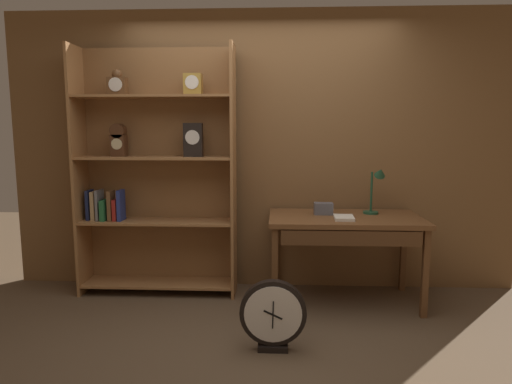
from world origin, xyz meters
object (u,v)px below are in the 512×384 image
at_px(bookshelf, 154,174).
at_px(round_clock_large, 273,315).
at_px(toolbox_small, 323,209).
at_px(open_repair_manual, 344,218).
at_px(desk_lamp, 376,187).
at_px(workbench, 345,226).

bearing_deg(bookshelf, round_clock_large, -45.15).
bearing_deg(round_clock_large, bookshelf, 134.85).
bearing_deg(toolbox_small, bookshelf, 175.70).
xyz_separation_m(bookshelf, open_repair_manual, (1.68, -0.32, -0.33)).
bearing_deg(desk_lamp, open_repair_manual, -142.79).
height_order(bookshelf, desk_lamp, bookshelf).
height_order(bookshelf, open_repair_manual, bookshelf).
distance_m(bookshelf, workbench, 1.78).
xyz_separation_m(workbench, open_repair_manual, (-0.03, -0.10, 0.10)).
xyz_separation_m(open_repair_manual, round_clock_large, (-0.58, -0.78, -0.53)).
xyz_separation_m(toolbox_small, open_repair_manual, (0.15, -0.21, -0.04)).
distance_m(desk_lamp, open_repair_manual, 0.45).
height_order(bookshelf, round_clock_large, bookshelf).
relative_size(workbench, round_clock_large, 2.62).
height_order(workbench, round_clock_large, workbench).
height_order(desk_lamp, open_repair_manual, desk_lamp).
bearing_deg(open_repair_manual, bookshelf, 172.16).
bearing_deg(toolbox_small, round_clock_large, -113.49).
bearing_deg(open_repair_manual, round_clock_large, -123.53).
bearing_deg(open_repair_manual, workbench, 77.61).
xyz_separation_m(bookshelf, round_clock_large, (1.10, -1.11, -0.86)).
height_order(desk_lamp, round_clock_large, desk_lamp).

